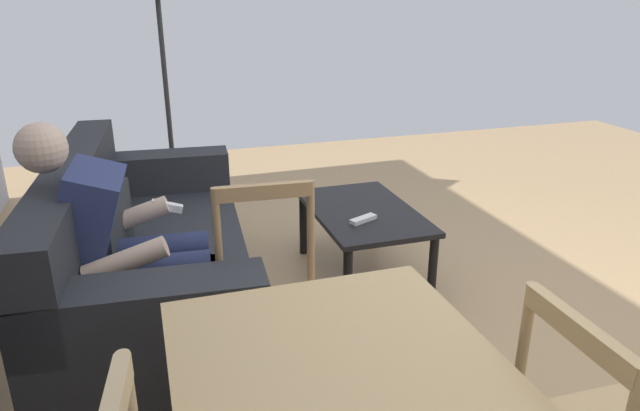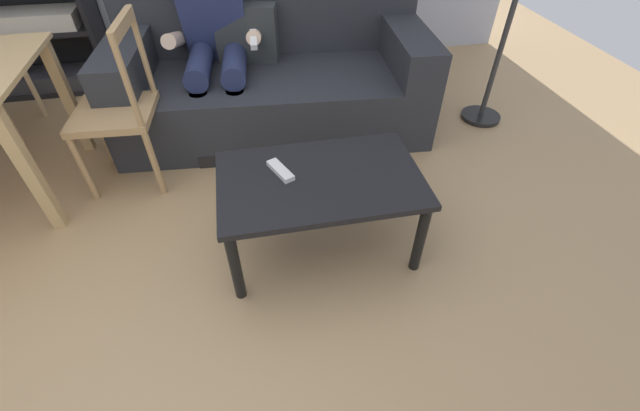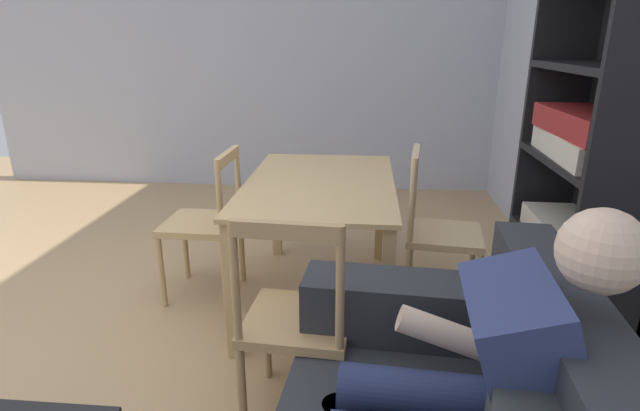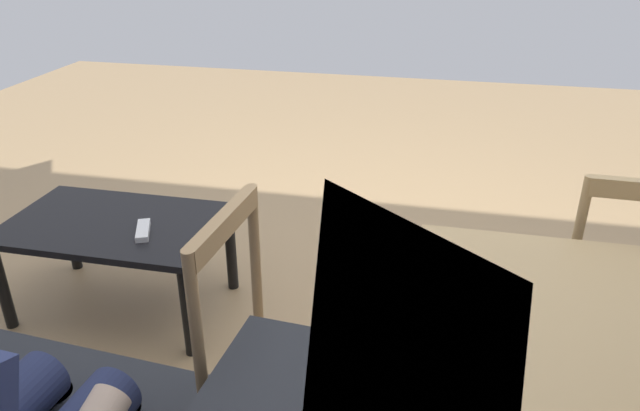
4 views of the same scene
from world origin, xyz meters
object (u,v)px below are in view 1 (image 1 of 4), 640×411
Objects in this scene: tv_remote at (363,219)px; person_lounging at (121,242)px; couch at (144,262)px; dining_chair_facing_couch at (273,312)px; floor_lamp at (158,2)px; coffee_table at (363,219)px.

person_lounging is at bearing 77.63° from tv_remote.
person_lounging is (-0.34, 0.08, 0.27)m from couch.
couch is 1.02m from dining_chair_facing_couch.
coffee_table is at bearing -145.00° from floor_lamp.
tv_remote is at bearing -78.72° from person_lounging.
floor_lamp is (1.83, -0.34, 0.97)m from person_lounging.
dining_chair_facing_couch reaches higher than tv_remote.
dining_chair_facing_couch reaches higher than coffee_table.
coffee_table is at bearing -38.29° from dining_chair_facing_couch.
couch is at bearing 62.04° from tv_remote.
floor_lamp is (1.41, 0.99, 1.18)m from coffee_table.
couch reaches higher than tv_remote.
dining_chair_facing_couch is 2.64m from floor_lamp.
couch is 2.24× the size of dining_chair_facing_couch.
person_lounging is 1.23× the size of dining_chair_facing_couch.
tv_remote reaches higher than coffee_table.
dining_chair_facing_couch is (-0.97, 0.77, 0.07)m from coffee_table.
tv_remote is 2.14m from floor_lamp.
person_lounging is 1.24× the size of coffee_table.
dining_chair_facing_couch is (-0.55, -0.56, -0.14)m from person_lounging.
coffee_table is (0.42, -1.33, -0.21)m from person_lounging.
person_lounging is at bearing 107.58° from coffee_table.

